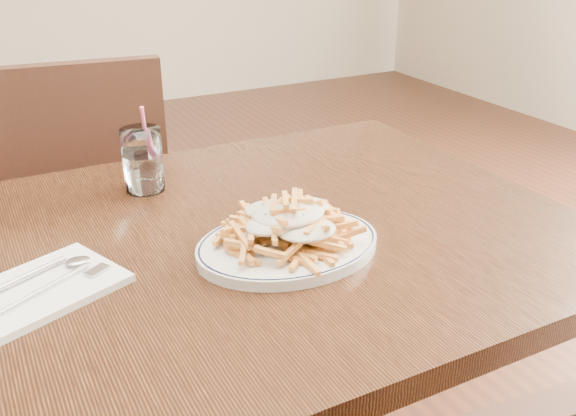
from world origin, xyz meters
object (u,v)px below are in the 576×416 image
chair_far (75,223)px  loaded_fries (288,220)px  fries_plate (288,245)px  water_glass (143,164)px  table (203,286)px

chair_far → loaded_fries: 0.80m
chair_far → fries_plate: chair_far is taller
loaded_fries → water_glass: water_glass is taller
table → chair_far: bearing=98.2°
table → fries_plate: (0.11, -0.09, 0.09)m
table → chair_far: (-0.09, 0.64, -0.14)m
chair_far → water_glass: chair_far is taller
loaded_fries → water_glass: 0.35m
table → water_glass: water_glass is taller
table → chair_far: 0.66m
chair_far → loaded_fries: (0.20, -0.73, 0.27)m
table → fries_plate: size_ratio=3.66×
table → water_glass: bearing=93.5°
fries_plate → loaded_fries: (0.00, -0.00, 0.04)m
table → fries_plate: 0.16m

